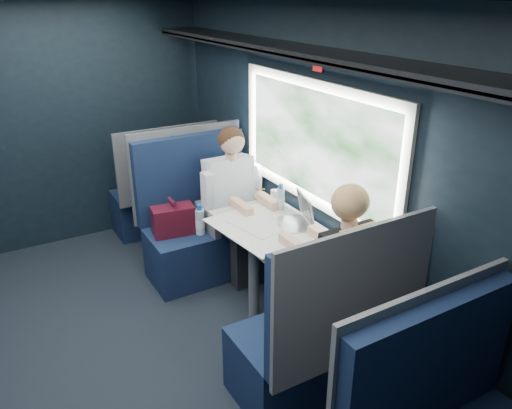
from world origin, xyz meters
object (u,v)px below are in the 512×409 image
seat_bay_far (321,337)px  seat_row_front (164,194)px  laptop (299,216)px  table (271,236)px  bottle_small (281,198)px  man (235,197)px  woman (340,269)px  seat_bay_near (200,227)px  cup (274,195)px

seat_bay_far → seat_row_front: seat_bay_far is taller
seat_row_front → laptop: size_ratio=3.30×
seat_row_front → table: bearing=-84.2°
bottle_small → seat_bay_far: bearing=-110.4°
man → bottle_small: size_ratio=6.23×
woman → seat_bay_near: bearing=99.5°
seat_bay_near → seat_row_front: 0.93m
cup → table: bearing=-124.1°
laptop → bottle_small: bearing=84.2°
cup → seat_bay_far: bearing=-110.1°
seat_bay_near → woman: woman is taller
seat_bay_near → bottle_small: seat_bay_near is taller
table → laptop: size_ratio=2.84×
table → seat_row_front: seat_row_front is taller
cup → laptop: bearing=-100.8°
table → woman: woman is taller
man → seat_bay_near: bearing=146.7°
seat_bay_near → cup: (0.49, -0.43, 0.36)m
woman → seat_bay_far: bearing=-146.2°
seat_row_front → bottle_small: (0.42, -1.55, 0.42)m
table → seat_row_front: (-0.18, 1.80, -0.25)m
bottle_small → man: bearing=110.0°
seat_row_front → woman: (0.25, -2.50, 0.32)m
table → cup: cup is taller
table → laptop: (0.20, -0.05, 0.14)m
seat_row_front → man: size_ratio=0.88×
man → woman: bearing=-90.0°
seat_bay_far → seat_row_front: 2.67m
table → seat_bay_near: bearing=102.6°
bottle_small → seat_bay_near: bearing=124.3°
seat_bay_far → woman: 0.43m
table → seat_bay_near: (-0.20, 0.87, -0.24)m
man → cup: man is taller
bottle_small → cup: bearing=71.8°
bottle_small → table: bearing=-133.7°
seat_row_front → woman: size_ratio=0.88×
table → bottle_small: size_ratio=4.71×
seat_row_front → laptop: seat_row_front is taller
seat_row_front → man: (0.25, -1.10, 0.31)m
woman → bottle_small: 0.97m
seat_row_front → cup: size_ratio=14.46×
seat_bay_far → man: size_ratio=0.95×
table → seat_bay_near: seat_bay_near is taller
laptop → seat_bay_near: bearing=113.3°
laptop → cup: size_ratio=4.39×
laptop → bottle_small: laptop is taller
laptop → cup: bearing=79.2°
seat_bay_near → seat_row_front: (0.01, 0.92, -0.01)m
cup → seat_bay_near: bearing=138.8°
woman → man: bearing=90.0°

